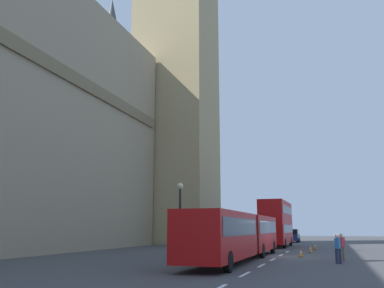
{
  "coord_description": "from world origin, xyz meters",
  "views": [
    {
      "loc": [
        -31.24,
        -3.86,
        2.05
      ],
      "look_at": [
        -2.39,
        5.92,
        8.34
      ],
      "focal_mm": 38.04,
      "sensor_mm": 36.0,
      "label": 1
    }
  ],
  "objects_px": {
    "double_decker_bus": "(276,222)",
    "traffic_cone_middle": "(310,249)",
    "sedan_lead": "(292,236)",
    "traffic_cone_west": "(301,253)",
    "traffic_cone_east": "(315,246)",
    "pedestrian_near_cones": "(338,248)",
    "articulated_bus": "(239,232)",
    "street_lamp": "(180,214)",
    "pedestrian_by_kerb": "(342,246)"
  },
  "relations": [
    {
      "from": "double_decker_bus",
      "to": "traffic_cone_west",
      "type": "distance_m",
      "value": 16.12
    },
    {
      "from": "articulated_bus",
      "to": "sedan_lead",
      "type": "distance_m",
      "value": 34.9
    },
    {
      "from": "articulated_bus",
      "to": "street_lamp",
      "type": "distance_m",
      "value": 4.82
    },
    {
      "from": "traffic_cone_middle",
      "to": "traffic_cone_west",
      "type": "bearing_deg",
      "value": 176.89
    },
    {
      "from": "double_decker_bus",
      "to": "traffic_cone_east",
      "type": "xyz_separation_m",
      "value": [
        -4.53,
        -4.16,
        -2.43
      ]
    },
    {
      "from": "street_lamp",
      "to": "pedestrian_by_kerb",
      "type": "height_order",
      "value": "street_lamp"
    },
    {
      "from": "traffic_cone_west",
      "to": "pedestrian_near_cones",
      "type": "relative_size",
      "value": 0.34
    },
    {
      "from": "articulated_bus",
      "to": "pedestrian_by_kerb",
      "type": "relative_size",
      "value": 11.04
    },
    {
      "from": "articulated_bus",
      "to": "pedestrian_near_cones",
      "type": "height_order",
      "value": "articulated_bus"
    },
    {
      "from": "traffic_cone_west",
      "to": "traffic_cone_east",
      "type": "bearing_deg",
      "value": -2.93
    },
    {
      "from": "sedan_lead",
      "to": "pedestrian_by_kerb",
      "type": "height_order",
      "value": "sedan_lead"
    },
    {
      "from": "street_lamp",
      "to": "pedestrian_by_kerb",
      "type": "xyz_separation_m",
      "value": [
        0.15,
        -10.85,
        -2.14
      ]
    },
    {
      "from": "traffic_cone_west",
      "to": "street_lamp",
      "type": "bearing_deg",
      "value": 110.91
    },
    {
      "from": "traffic_cone_west",
      "to": "traffic_cone_middle",
      "type": "height_order",
      "value": "same"
    },
    {
      "from": "traffic_cone_east",
      "to": "street_lamp",
      "type": "height_order",
      "value": "street_lamp"
    },
    {
      "from": "traffic_cone_middle",
      "to": "articulated_bus",
      "type": "bearing_deg",
      "value": 159.37
    },
    {
      "from": "street_lamp",
      "to": "pedestrian_by_kerb",
      "type": "relative_size",
      "value": 3.12
    },
    {
      "from": "traffic_cone_east",
      "to": "street_lamp",
      "type": "xyz_separation_m",
      "value": [
        -14.09,
        8.66,
        2.77
      ]
    },
    {
      "from": "double_decker_bus",
      "to": "pedestrian_by_kerb",
      "type": "height_order",
      "value": "double_decker_bus"
    },
    {
      "from": "double_decker_bus",
      "to": "traffic_cone_west",
      "type": "height_order",
      "value": "double_decker_bus"
    },
    {
      "from": "articulated_bus",
      "to": "pedestrian_by_kerb",
      "type": "xyz_separation_m",
      "value": [
        1.23,
        -6.34,
        -0.83
      ]
    },
    {
      "from": "double_decker_bus",
      "to": "traffic_cone_middle",
      "type": "relative_size",
      "value": 18.01
    },
    {
      "from": "double_decker_bus",
      "to": "sedan_lead",
      "type": "bearing_deg",
      "value": -1.08
    },
    {
      "from": "sedan_lead",
      "to": "pedestrian_by_kerb",
      "type": "relative_size",
      "value": 2.6
    },
    {
      "from": "traffic_cone_middle",
      "to": "traffic_cone_east",
      "type": "distance_m",
      "value": 4.75
    },
    {
      "from": "articulated_bus",
      "to": "sedan_lead",
      "type": "bearing_deg",
      "value": -0.47
    },
    {
      "from": "sedan_lead",
      "to": "traffic_cone_west",
      "type": "relative_size",
      "value": 7.59
    },
    {
      "from": "traffic_cone_west",
      "to": "pedestrian_by_kerb",
      "type": "relative_size",
      "value": 0.34
    },
    {
      "from": "articulated_bus",
      "to": "pedestrian_by_kerb",
      "type": "height_order",
      "value": "articulated_bus"
    },
    {
      "from": "traffic_cone_west",
      "to": "articulated_bus",
      "type": "bearing_deg",
      "value": 139.34
    },
    {
      "from": "traffic_cone_east",
      "to": "traffic_cone_west",
      "type": "bearing_deg",
      "value": 177.07
    },
    {
      "from": "sedan_lead",
      "to": "traffic_cone_middle",
      "type": "xyz_separation_m",
      "value": [
        -24.45,
        -3.65,
        -0.63
      ]
    },
    {
      "from": "traffic_cone_west",
      "to": "pedestrian_near_cones",
      "type": "distance_m",
      "value": 5.68
    },
    {
      "from": "traffic_cone_west",
      "to": "traffic_cone_middle",
      "type": "bearing_deg",
      "value": -3.11
    },
    {
      "from": "articulated_bus",
      "to": "traffic_cone_west",
      "type": "relative_size",
      "value": 32.18
    },
    {
      "from": "double_decker_bus",
      "to": "traffic_cone_east",
      "type": "height_order",
      "value": "double_decker_bus"
    },
    {
      "from": "double_decker_bus",
      "to": "traffic_cone_east",
      "type": "bearing_deg",
      "value": -137.46
    },
    {
      "from": "traffic_cone_west",
      "to": "traffic_cone_middle",
      "type": "relative_size",
      "value": 1.0
    },
    {
      "from": "traffic_cone_middle",
      "to": "traffic_cone_east",
      "type": "height_order",
      "value": "same"
    },
    {
      "from": "sedan_lead",
      "to": "traffic_cone_west",
      "type": "distance_m",
      "value": 30.89
    },
    {
      "from": "street_lamp",
      "to": "pedestrian_by_kerb",
      "type": "bearing_deg",
      "value": -89.23
    },
    {
      "from": "sedan_lead",
      "to": "traffic_cone_east",
      "type": "height_order",
      "value": "sedan_lead"
    },
    {
      "from": "pedestrian_near_cones",
      "to": "traffic_cone_east",
      "type": "bearing_deg",
      "value": 6.81
    },
    {
      "from": "traffic_cone_west",
      "to": "pedestrian_near_cones",
      "type": "bearing_deg",
      "value": -153.91
    },
    {
      "from": "double_decker_bus",
      "to": "traffic_cone_middle",
      "type": "bearing_deg",
      "value": -157.02
    },
    {
      "from": "traffic_cone_east",
      "to": "sedan_lead",
      "type": "bearing_deg",
      "value": 11.1
    },
    {
      "from": "double_decker_bus",
      "to": "sedan_lead",
      "type": "xyz_separation_m",
      "value": [
        15.18,
        -0.29,
        -1.8
      ]
    },
    {
      "from": "sedan_lead",
      "to": "traffic_cone_west",
      "type": "bearing_deg",
      "value": -173.86
    },
    {
      "from": "sedan_lead",
      "to": "traffic_cone_east",
      "type": "xyz_separation_m",
      "value": [
        -19.71,
        -3.87,
        -0.63
      ]
    },
    {
      "from": "sedan_lead",
      "to": "pedestrian_by_kerb",
      "type": "xyz_separation_m",
      "value": [
        -33.66,
        -6.05,
        -0.0
      ]
    }
  ]
}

